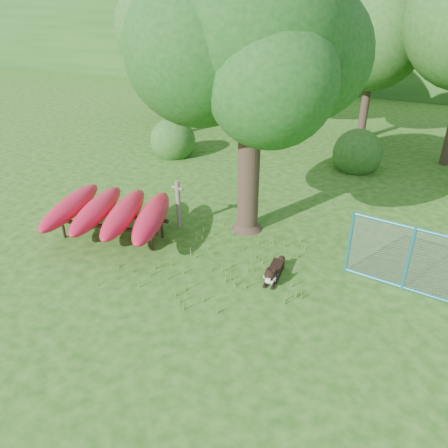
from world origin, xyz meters
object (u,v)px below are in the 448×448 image
at_px(husky_dog, 273,272).
at_px(fence_section, 409,259).
at_px(kayak_rack, 110,212).
at_px(oak_tree, 250,43).

bearing_deg(husky_dog, fence_section, 13.33).
relative_size(kayak_rack, husky_dog, 3.30).
bearing_deg(oak_tree, husky_dog, -53.07).
bearing_deg(husky_dog, kayak_rack, 175.68).
xyz_separation_m(kayak_rack, husky_dog, (4.54, -0.02, -0.60)).
bearing_deg(husky_dog, oak_tree, 122.83).
relative_size(oak_tree, fence_section, 2.73).
bearing_deg(oak_tree, kayak_rack, -146.32).
distance_m(kayak_rack, fence_section, 7.32).
bearing_deg(fence_section, oak_tree, 172.63).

